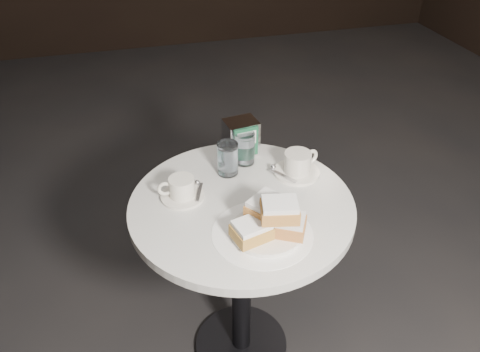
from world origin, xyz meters
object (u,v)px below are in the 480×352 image
Objects in this scene: napkin_dispenser at (241,138)px; cafe_table at (242,248)px; coffee_cup_left at (182,189)px; water_glass_left at (228,159)px; beignet_plate at (270,222)px; coffee_cup_right at (298,165)px; water_glass_right at (245,148)px.

cafe_table is at bearing -112.69° from napkin_dispenser.
cafe_table is 5.77× the size of napkin_dispenser.
water_glass_left reaches higher than coffee_cup_left.
beignet_plate is 1.75× the size of napkin_dispenser.
coffee_cup_left is 1.32× the size of water_glass_left.
coffee_cup_right reaches higher than coffee_cup_left.
water_glass_left is (-0.04, 0.33, 0.01)m from beignet_plate.
coffee_cup_right is at bearing -36.33° from water_glass_right.
water_glass_left reaches higher than cafe_table.
beignet_plate is 0.32m from coffee_cup_left.
coffee_cup_right is 0.23m from water_glass_left.
napkin_dispenser is at bearing 43.03° from coffee_cup_left.
coffee_cup_left is 0.20m from water_glass_left.
water_glass_right reaches higher than cafe_table.
water_glass_right is (0.07, 0.21, 0.25)m from cafe_table.
beignet_plate is 0.32m from coffee_cup_right.
water_glass_left is at bearing -133.21° from napkin_dispenser.
coffee_cup_left is 0.77× the size of coffee_cup_right.
cafe_table is 0.34m from coffee_cup_right.
water_glass_left and water_glass_right have the same top height.
water_glass_left is at bearing 145.88° from coffee_cup_right.
coffee_cup_right is (0.22, 0.10, 0.23)m from cafe_table.
napkin_dispenser is (-0.15, 0.17, 0.03)m from coffee_cup_right.
napkin_dispenser reaches higher than cafe_table.
beignet_plate is at bearing -94.75° from water_glass_right.
coffee_cup_left is (-0.21, 0.23, -0.02)m from beignet_plate.
napkin_dispenser reaches higher than coffee_cup_right.
cafe_table is 3.83× the size of coffee_cup_right.
water_glass_left is (-0.00, 0.16, 0.25)m from cafe_table.
water_glass_right is at bearing 34.35° from coffee_cup_left.
coffee_cup_right is (0.39, 0.03, 0.00)m from coffee_cup_left.
coffee_cup_right is 0.19m from water_glass_right.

